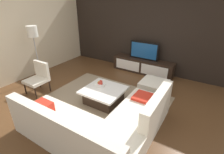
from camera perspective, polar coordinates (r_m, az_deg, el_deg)
ground_plane at (r=4.40m, az=-2.38°, el=-9.27°), size 14.00×14.00×0.00m
feature_wall_back at (r=6.12m, az=12.19°, el=14.65°), size 6.40×0.12×2.80m
side_wall_left at (r=6.23m, az=-27.28°, el=12.64°), size 0.12×5.20×2.80m
area_rug at (r=4.44m, az=-3.46°, el=-8.81°), size 3.06×2.54×0.01m
media_console at (r=6.17m, az=10.20°, el=3.73°), size 2.14×0.47×0.50m
television at (r=5.99m, az=10.61°, el=8.65°), size 1.01×0.06×0.61m
sectional_couch at (r=3.40m, az=-4.07°, el=-15.50°), size 2.49×2.27×0.83m
coffee_table at (r=4.40m, az=-2.78°, el=-6.09°), size 0.98×0.95×0.38m
accent_chair_near at (r=5.17m, az=-23.27°, el=0.33°), size 0.53×0.54×0.87m
floor_lamp at (r=5.71m, az=-24.87°, el=12.44°), size 0.30×0.30×1.71m
ottoman at (r=4.86m, az=13.72°, el=-3.61°), size 0.70×0.70×0.40m
fruit_bowl at (r=4.45m, az=-4.01°, el=-2.30°), size 0.28×0.28×0.14m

